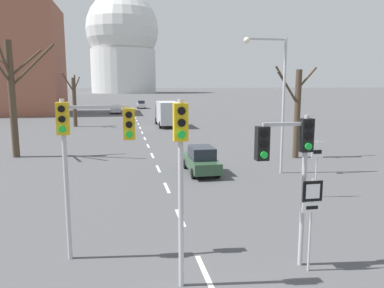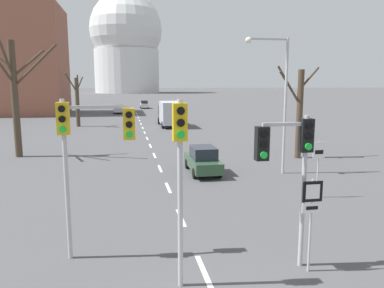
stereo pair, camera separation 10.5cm
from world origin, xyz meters
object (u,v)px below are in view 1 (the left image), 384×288
(sedan_near_right, at_px, (141,104))
(sedan_mid_centre, at_px, (201,160))
(traffic_signal_centre_tall, at_px, (181,159))
(traffic_signal_near_left, at_px, (87,139))
(traffic_signal_near_right, at_px, (290,154))
(sedan_near_left, at_px, (116,109))
(route_sign_post, at_px, (312,209))
(speed_limit_sign, at_px, (317,159))
(street_lamp_right, at_px, (276,91))
(delivery_truck, at_px, (167,113))

(sedan_near_right, bearing_deg, sedan_mid_centre, -89.68)
(traffic_signal_centre_tall, xyz_separation_m, traffic_signal_near_left, (-2.50, 2.23, 0.27))
(traffic_signal_near_right, distance_m, sedan_near_left, 59.38)
(route_sign_post, bearing_deg, speed_limit_sign, 59.81)
(route_sign_post, bearing_deg, sedan_near_left, 95.88)
(sedan_near_left, bearing_deg, traffic_signal_centre_tall, -87.76)
(street_lamp_right, xyz_separation_m, sedan_near_right, (-4.62, 60.83, -4.15))
(route_sign_post, distance_m, delivery_truck, 37.55)
(sedan_near_right, xyz_separation_m, delivery_truck, (1.32, -34.77, 0.85))
(street_lamp_right, height_order, sedan_mid_centre, street_lamp_right)
(route_sign_post, relative_size, sedan_near_left, 0.63)
(traffic_signal_centre_tall, bearing_deg, route_sign_post, 1.60)
(route_sign_post, xyz_separation_m, street_lamp_right, (3.75, 11.48, 3.10))
(traffic_signal_near_left, xyz_separation_m, delivery_truck, (6.74, 35.43, -2.09))
(route_sign_post, relative_size, sedan_near_right, 0.65)
(traffic_signal_near_right, bearing_deg, traffic_signal_near_left, 163.21)
(street_lamp_right, xyz_separation_m, sedan_mid_centre, (-4.29, 0.93, -4.18))
(street_lamp_right, bearing_deg, traffic_signal_near_right, -111.13)
(traffic_signal_centre_tall, bearing_deg, delivery_truck, 83.57)
(sedan_near_left, relative_size, delivery_truck, 0.61)
(traffic_signal_near_right, bearing_deg, sedan_near_right, 90.27)
(sedan_near_left, distance_m, sedan_mid_centre, 47.37)
(street_lamp_right, bearing_deg, sedan_near_right, 94.35)
(route_sign_post, bearing_deg, traffic_signal_near_left, 161.37)
(traffic_signal_near_right, distance_m, delivery_truck, 37.22)
(traffic_signal_near_left, height_order, route_sign_post, traffic_signal_near_left)
(traffic_signal_near_left, distance_m, sedan_near_left, 57.41)
(traffic_signal_centre_tall, distance_m, sedan_mid_centre, 13.21)
(speed_limit_sign, relative_size, sedan_mid_centre, 0.65)
(street_lamp_right, distance_m, sedan_near_right, 61.15)
(route_sign_post, bearing_deg, sedan_mid_centre, 92.52)
(sedan_near_left, bearing_deg, traffic_signal_near_left, -90.17)
(sedan_near_right, bearing_deg, delivery_truck, -87.82)
(traffic_signal_near_right, distance_m, traffic_signal_near_left, 6.02)
(traffic_signal_near_right, bearing_deg, speed_limit_sign, 54.77)
(traffic_signal_centre_tall, distance_m, speed_limit_sign, 10.26)
(traffic_signal_near_right, relative_size, sedan_near_right, 1.07)
(street_lamp_right, bearing_deg, traffic_signal_centre_tall, -123.05)
(street_lamp_right, bearing_deg, speed_limit_sign, -89.10)
(route_sign_post, bearing_deg, street_lamp_right, 71.94)
(traffic_signal_near_left, xyz_separation_m, route_sign_post, (6.29, -2.12, -1.89))
(traffic_signal_near_right, xyz_separation_m, traffic_signal_near_left, (-5.75, 1.73, 0.36))
(traffic_signal_near_right, relative_size, delivery_truck, 0.63)
(traffic_signal_near_left, distance_m, sedan_near_right, 70.46)
(sedan_near_left, height_order, delivery_truck, delivery_truck)
(street_lamp_right, distance_m, sedan_mid_centre, 6.06)
(traffic_signal_centre_tall, bearing_deg, sedan_near_right, 87.69)
(sedan_near_left, bearing_deg, sedan_mid_centre, -83.24)
(route_sign_post, xyz_separation_m, sedan_near_left, (-6.12, 59.45, -1.09))
(traffic_signal_near_left, distance_m, route_sign_post, 6.90)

